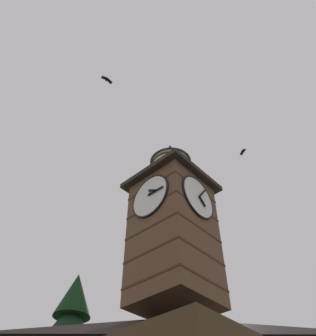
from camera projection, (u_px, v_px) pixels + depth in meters
name	position (u px, v px, depth m)	size (l,w,h in m)	color
clock_tower	(173.00, 222.00, 16.52)	(3.86, 3.86, 9.76)	brown
flying_bird_high	(243.00, 152.00, 23.68)	(0.45, 0.61, 0.15)	black
flying_bird_low	(107.00, 80.00, 20.54)	(0.74, 0.30, 0.16)	black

